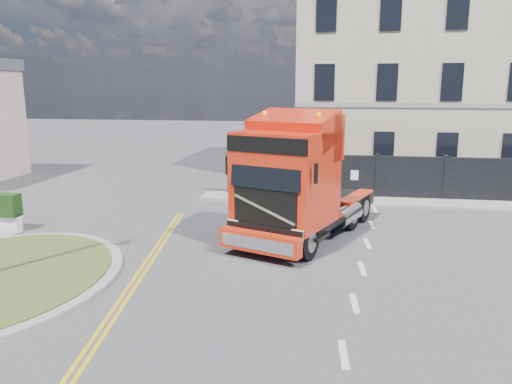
# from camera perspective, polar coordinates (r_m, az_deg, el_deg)

# --- Properties ---
(ground) EXTENTS (120.00, 120.00, 0.00)m
(ground) POSITION_cam_1_polar(r_m,az_deg,el_deg) (15.20, 0.67, -7.61)
(ground) COLOR #424244
(ground) RESTS_ON ground
(hoarding_fence) EXTENTS (18.80, 0.25, 2.00)m
(hoarding_fence) POSITION_cam_1_polar(r_m,az_deg,el_deg) (23.95, 19.69, 1.41)
(hoarding_fence) COLOR black
(hoarding_fence) RESTS_ON ground
(georgian_building) EXTENTS (12.30, 10.30, 12.80)m
(georgian_building) POSITION_cam_1_polar(r_m,az_deg,el_deg) (30.93, 16.77, 12.72)
(georgian_building) COLOR beige
(georgian_building) RESTS_ON ground
(pavement_far) EXTENTS (20.00, 1.60, 0.12)m
(pavement_far) POSITION_cam_1_polar(r_m,az_deg,el_deg) (23.17, 18.58, -1.22)
(pavement_far) COLOR gray
(pavement_far) RESTS_ON ground
(truck) EXTENTS (5.00, 7.51, 4.22)m
(truck) POSITION_cam_1_polar(r_m,az_deg,el_deg) (16.50, 4.52, 0.74)
(truck) COLOR black
(truck) RESTS_ON ground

